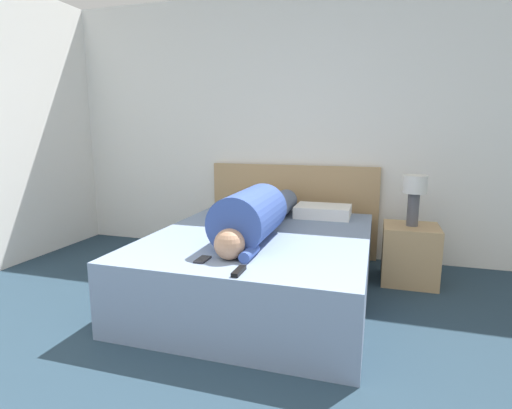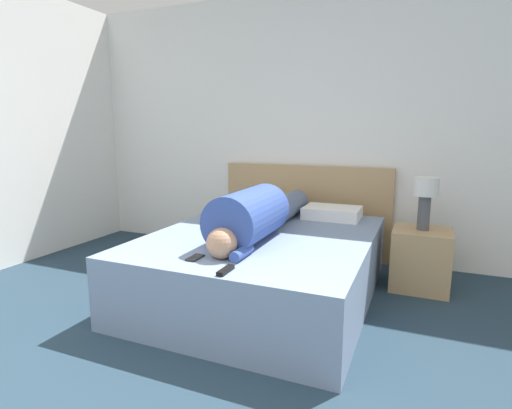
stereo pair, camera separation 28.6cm
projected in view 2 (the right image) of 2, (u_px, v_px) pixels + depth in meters
wall_back at (315, 127)px, 3.96m from camera, size 6.22×0.06×2.60m
bed at (263, 264)px, 3.09m from camera, size 1.59×1.94×0.49m
headboard at (304, 211)px, 4.07m from camera, size 1.71×0.04×0.92m
nightstand at (420, 259)px, 3.23m from camera, size 0.44×0.42×0.49m
table_lamp at (425, 195)px, 3.13m from camera, size 0.19×0.19×0.42m
person_lying at (258, 215)px, 2.95m from camera, size 0.37×1.67×0.37m
pillow_near_headboard at (262, 207)px, 3.81m from camera, size 0.51×0.35×0.12m
pillow_second at (332, 213)px, 3.56m from camera, size 0.49×0.35×0.10m
tv_remote at (226, 270)px, 2.20m from camera, size 0.04×0.15×0.02m
cell_phone at (195, 258)px, 2.44m from camera, size 0.06×0.13×0.01m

